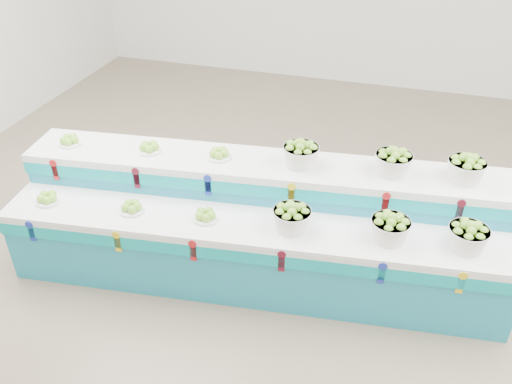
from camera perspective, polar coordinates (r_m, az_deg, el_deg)
ground at (r=5.08m, az=8.07°, el=-9.44°), size 10.00×10.00×0.00m
display_stand at (r=4.86m, az=0.00°, el=-3.55°), size 4.50×1.62×1.02m
plate_lower_left at (r=5.11m, az=-21.41°, el=-0.55°), size 0.24×0.24×0.10m
plate_lower_mid at (r=4.77m, az=-13.16°, el=-1.53°), size 0.24×0.24×0.10m
plate_lower_right at (r=4.56m, az=-5.44°, el=-2.42°), size 0.24×0.24×0.10m
basket_lower_left at (r=4.41m, az=3.86°, el=-2.73°), size 0.35×0.35×0.23m
basket_lower_mid at (r=4.41m, az=14.16°, el=-3.74°), size 0.35×0.35×0.23m
basket_lower_right at (r=4.51m, az=21.73°, el=-4.41°), size 0.35×0.35×0.23m
plate_upper_left at (r=5.37m, az=-19.32°, el=5.31°), size 0.24×0.24×0.10m
plate_upper_mid at (r=5.04m, az=-11.34°, el=4.76°), size 0.24×0.24×0.10m
plate_upper_right at (r=4.85m, az=-3.96°, el=4.17°), size 0.24×0.24×0.10m
basket_upper_left at (r=4.70m, az=4.82°, el=4.10°), size 0.35×0.35×0.23m
basket_upper_mid at (r=4.71m, az=14.47°, el=3.13°), size 0.35×0.35×0.23m
basket_upper_right at (r=4.80m, az=21.56°, el=2.36°), size 0.35×0.35×0.23m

